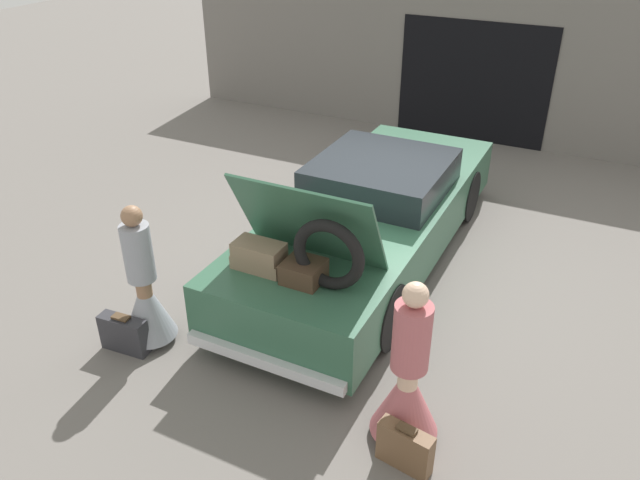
{
  "coord_description": "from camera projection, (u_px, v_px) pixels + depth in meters",
  "views": [
    {
      "loc": [
        2.56,
        -6.6,
        4.31
      ],
      "look_at": [
        0.0,
        -1.45,
        1.01
      ],
      "focal_mm": 35.0,
      "sensor_mm": 36.0,
      "label": 1
    }
  ],
  "objects": [
    {
      "name": "suitcase_beside_left_person",
      "position": [
        124.0,
        334.0,
        6.53
      ],
      "size": [
        0.54,
        0.2,
        0.44
      ],
      "color": "#2D2D33",
      "rests_on": "ground_plane"
    },
    {
      "name": "garage_wall_back",
      "position": [
        476.0,
        66.0,
        11.42
      ],
      "size": [
        12.0,
        0.14,
        2.8
      ],
      "color": "slate",
      "rests_on": "ground_plane"
    },
    {
      "name": "suitcase_beside_right_person",
      "position": [
        405.0,
        448.0,
        5.21
      ],
      "size": [
        0.5,
        0.22,
        0.44
      ],
      "color": "brown",
      "rests_on": "ground_plane"
    },
    {
      "name": "ground_plane",
      "position": [
        369.0,
        257.0,
        8.26
      ],
      "size": [
        40.0,
        40.0,
        0.0
      ],
      "primitive_type": "plane",
      "color": "slate"
    },
    {
      "name": "person_right",
      "position": [
        407.0,
        386.0,
        5.32
      ],
      "size": [
        0.61,
        0.61,
        1.63
      ],
      "rotation": [
        0.0,
        0.0,
        1.72
      ],
      "color": "beige",
      "rests_on": "ground_plane"
    },
    {
      "name": "car",
      "position": [
        370.0,
        217.0,
        7.96
      ],
      "size": [
        1.88,
        5.37,
        1.84
      ],
      "color": "#336047",
      "rests_on": "ground_plane"
    },
    {
      "name": "person_left",
      "position": [
        145.0,
        295.0,
        6.49
      ],
      "size": [
        0.57,
        0.57,
        1.62
      ],
      "rotation": [
        0.0,
        0.0,
        -1.75
      ],
      "color": "#997051",
      "rests_on": "ground_plane"
    }
  ]
}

